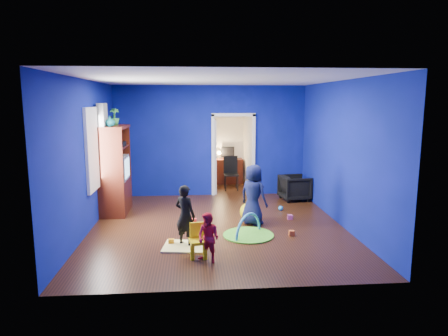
{
  "coord_description": "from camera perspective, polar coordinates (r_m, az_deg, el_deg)",
  "views": [
    {
      "loc": [
        -0.5,
        -7.73,
        2.49
      ],
      "look_at": [
        0.16,
        0.4,
        1.12
      ],
      "focal_mm": 32.0,
      "sensor_mm": 36.0,
      "label": 1
    }
  ],
  "objects": [
    {
      "name": "study_desk",
      "position": [
        12.22,
        0.58,
        -0.44
      ],
      "size": [
        0.88,
        0.44,
        0.75
      ],
      "primitive_type": "cube",
      "color": "#3D140A",
      "rests_on": "floor"
    },
    {
      "name": "toddler_red",
      "position": [
        6.29,
        -2.25,
        -9.93
      ],
      "size": [
        0.49,
        0.47,
        0.79
      ],
      "primitive_type": "imported",
      "rotation": [
        0.0,
        0.0,
        -0.67
      ],
      "color": "red",
      "rests_on": "floor"
    },
    {
      "name": "toy_5",
      "position": [
        8.32,
        -4.29,
        -7.56
      ],
      "size": [
        0.1,
        0.08,
        0.1
      ],
      "primitive_type": "cube",
      "color": "red",
      "rests_on": "floor"
    },
    {
      "name": "tv_armoire",
      "position": [
        9.22,
        -15.33,
        -0.24
      ],
      "size": [
        0.58,
        1.14,
        1.96
      ],
      "primitive_type": "cube",
      "color": "#3F1A0A",
      "rests_on": "floor"
    },
    {
      "name": "desk_monitor",
      "position": [
        12.26,
        0.53,
        2.31
      ],
      "size": [
        0.4,
        0.05,
        0.32
      ],
      "primitive_type": "cube",
      "color": "black",
      "rests_on": "study_desk"
    },
    {
      "name": "desk_lamp",
      "position": [
        12.18,
        -0.75,
        2.16
      ],
      "size": [
        0.14,
        0.14,
        0.14
      ],
      "primitive_type": "sphere",
      "color": "#FFD88C",
      "rests_on": "study_desk"
    },
    {
      "name": "toy_3",
      "position": [
        8.34,
        3.7,
        -7.46
      ],
      "size": [
        0.11,
        0.11,
        0.11
      ],
      "primitive_type": "sphere",
      "color": "green",
      "rests_on": "floor"
    },
    {
      "name": "floor",
      "position": [
        8.14,
        -0.9,
        -8.3
      ],
      "size": [
        5.0,
        5.5,
        0.01
      ],
      "primitive_type": "cube",
      "color": "black",
      "rests_on": "ground"
    },
    {
      "name": "armchair",
      "position": [
        10.31,
        10.08,
        -2.78
      ],
      "size": [
        0.79,
        0.77,
        0.64
      ],
      "primitive_type": "imported",
      "rotation": [
        0.0,
        0.0,
        1.71
      ],
      "color": "black",
      "rests_on": "floor"
    },
    {
      "name": "kid_chair",
      "position": [
        6.53,
        -3.65,
        -10.57
      ],
      "size": [
        0.33,
        0.33,
        0.5
      ],
      "primitive_type": "cube",
      "rotation": [
        0.0,
        0.0,
        0.18
      ],
      "color": "yellow",
      "rests_on": "floor"
    },
    {
      "name": "toy_2",
      "position": [
        7.18,
        -7.55,
        -10.41
      ],
      "size": [
        0.1,
        0.08,
        0.1
      ],
      "primitive_type": "cube",
      "color": "orange",
      "rests_on": "floor"
    },
    {
      "name": "wall_right",
      "position": [
        8.36,
        16.45,
        1.99
      ],
      "size": [
        0.02,
        5.5,
        2.9
      ],
      "primitive_type": "cube",
      "color": "navy",
      "rests_on": "floor"
    },
    {
      "name": "wall_left",
      "position": [
        8.05,
        -18.99,
        1.58
      ],
      "size": [
        0.02,
        5.5,
        2.9
      ],
      "primitive_type": "cube",
      "color": "navy",
      "rests_on": "floor"
    },
    {
      "name": "toy_arch",
      "position": [
        7.59,
        3.5,
        -9.48
      ],
      "size": [
        0.59,
        0.68,
        0.85
      ],
      "primitive_type": "torus",
      "rotation": [
        1.57,
        0.0,
        0.87
      ],
      "color": "#3F8CD8",
      "rests_on": "floor"
    },
    {
      "name": "wall_back",
      "position": [
        10.54,
        -1.91,
        3.86
      ],
      "size": [
        5.0,
        0.02,
        2.9
      ],
      "primitive_type": "cube",
      "color": "navy",
      "rests_on": "floor"
    },
    {
      "name": "play_mat",
      "position": [
        7.59,
        3.5,
        -9.53
      ],
      "size": [
        0.95,
        0.95,
        0.03
      ],
      "primitive_type": "cylinder",
      "color": "green",
      "rests_on": "floor"
    },
    {
      "name": "yellow_blanket",
      "position": [
        7.04,
        -5.52,
        -11.09
      ],
      "size": [
        0.83,
        0.7,
        0.03
      ],
      "primitive_type": "cube",
      "rotation": [
        0.0,
        0.0,
        -0.14
      ],
      "color": "#F2E07A",
      "rests_on": "floor"
    },
    {
      "name": "book_shelf",
      "position": [
        12.16,
        0.55,
        7.31
      ],
      "size": [
        0.88,
        0.24,
        0.04
      ],
      "primitive_type": "cube",
      "color": "white",
      "rests_on": "study_desk"
    },
    {
      "name": "potted_plant",
      "position": [
        9.32,
        -15.4,
        7.09
      ],
      "size": [
        0.26,
        0.26,
        0.38
      ],
      "primitive_type": "imported",
      "rotation": [
        0.0,
        0.0,
        0.28
      ],
      "color": "#2F8339",
      "rests_on": "tv_armoire"
    },
    {
      "name": "toy_0",
      "position": [
        7.67,
        9.64,
        -9.16
      ],
      "size": [
        0.1,
        0.08,
        0.1
      ],
      "primitive_type": "cube",
      "color": "#D85A24",
      "rests_on": "floor"
    },
    {
      "name": "crt_tv",
      "position": [
        9.21,
        -15.1,
        0.01
      ],
      "size": [
        0.46,
        0.7,
        0.54
      ],
      "primitive_type": "cube",
      "color": "silver",
      "rests_on": "tv_armoire"
    },
    {
      "name": "alcove",
      "position": [
        11.47,
        0.88,
        3.32
      ],
      "size": [
        1.0,
        1.75,
        2.5
      ],
      "primitive_type": null,
      "color": "silver",
      "rests_on": "floor"
    },
    {
      "name": "window_left",
      "position": [
        8.37,
        -18.35,
        2.59
      ],
      "size": [
        0.03,
        0.95,
        1.55
      ],
      "primitive_type": "cube",
      "color": "white",
      "rests_on": "wall_left"
    },
    {
      "name": "child_navy",
      "position": [
        8.11,
        4.2,
        -3.84
      ],
      "size": [
        0.71,
        0.7,
        1.24
      ],
      "primitive_type": "imported",
      "rotation": [
        0.0,
        0.0,
        2.37
      ],
      "color": "#0E1236",
      "rests_on": "floor"
    },
    {
      "name": "toy_4",
      "position": [
        8.68,
        9.4,
        -6.94
      ],
      "size": [
        0.1,
        0.08,
        0.1
      ],
      "primitive_type": "cube",
      "color": "#D24F99",
      "rests_on": "floor"
    },
    {
      "name": "child_black",
      "position": [
        6.97,
        -5.57,
        -6.76
      ],
      "size": [
        0.47,
        0.44,
        1.08
      ],
      "primitive_type": "imported",
      "rotation": [
        0.0,
        0.0,
        2.53
      ],
      "color": "black",
      "rests_on": "floor"
    },
    {
      "name": "toy_1",
      "position": [
        9.34,
        8.11,
        -5.68
      ],
      "size": [
        0.11,
        0.11,
        0.11
      ],
      "primitive_type": "sphere",
      "color": "#227CC6",
      "rests_on": "floor"
    },
    {
      "name": "hopper_ball",
      "position": [
        8.45,
        3.57,
        -6.27
      ],
      "size": [
        0.38,
        0.38,
        0.38
      ],
      "primitive_type": "sphere",
      "color": "yellow",
      "rests_on": "floor"
    },
    {
      "name": "curtain",
      "position": [
        8.91,
        -16.71,
        1.13
      ],
      "size": [
        0.14,
        0.42,
        2.4
      ],
      "primitive_type": "cube",
      "color": "slate",
      "rests_on": "floor"
    },
    {
      "name": "ceiling",
      "position": [
        7.76,
        -0.96,
        12.56
      ],
      "size": [
        5.0,
        5.5,
        0.01
      ],
      "primitive_type": "cube",
      "color": "white",
      "rests_on": "wall_back"
    },
    {
      "name": "vase",
      "position": [
        8.81,
        -16.0,
        6.44
      ],
      "size": [
        0.23,
        0.23,
        0.22
      ],
      "primitive_type": "imported",
      "rotation": [
        0.0,
        0.0,
        0.1
      ],
      "color": "#0B515D",
      "rests_on": "tv_armoire"
    },
    {
      "name": "wall_front",
      "position": [
        5.11,
        1.09,
        -2.22
      ],
      "size": [
        5.0,
        0.02,
        2.9
      ],
      "primitive_type": "cube",
      "color": "navy",
      "rests_on": "floor"
    },
    {
      "name": "doorway",
      "position": [
        10.63,
        1.33,
        1.74
      ],
      "size": [
        1.16,
        0.1,
        2.1
      ],
      "primitive_type": "cube",
      "color": "white",
      "rests_on": "floor"
    },
    {
      "name": "folding_chair",
      "position": [
        11.27,
        1.03,
        -0.85
      ],
      "size": [
        0.4,
        0.4,
        0.92
      ],
      "primitive_type": "cube",
      "color": "black",
      "rests_on": "floor"
    }
  ]
}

